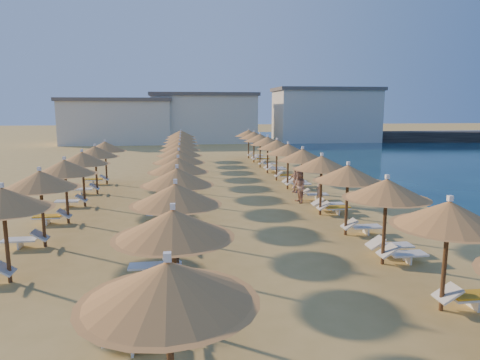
{
  "coord_description": "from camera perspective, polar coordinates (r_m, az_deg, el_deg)",
  "views": [
    {
      "loc": [
        -2.83,
        -18.96,
        5.28
      ],
      "look_at": [
        0.18,
        4.0,
        1.3
      ],
      "focal_mm": 32.0,
      "sensor_mm": 36.0,
      "label": 1
    }
  ],
  "objects": [
    {
      "name": "beachgoer_a",
      "position": [
        23.85,
        10.55,
        -1.3
      ],
      "size": [
        0.5,
        0.64,
        1.55
      ],
      "primitive_type": "imported",
      "rotation": [
        0.0,
        0.0,
        -1.82
      ],
      "color": "tan",
      "rests_on": "ground"
    },
    {
      "name": "ground",
      "position": [
        19.89,
        0.99,
        -5.65
      ],
      "size": [
        220.0,
        220.0,
        0.0
      ],
      "primitive_type": "plane",
      "color": "tan",
      "rests_on": "ground"
    },
    {
      "name": "jetty",
      "position": [
        69.64,
        19.67,
        5.46
      ],
      "size": [
        30.26,
        7.73,
        1.5
      ],
      "primitive_type": "cube",
      "rotation": [
        0.0,
        0.0,
        -0.13
      ],
      "color": "black",
      "rests_on": "ground"
    },
    {
      "name": "beachgoer_b",
      "position": [
        23.91,
        7.84,
        -0.92
      ],
      "size": [
        0.77,
        0.94,
        1.79
      ],
      "primitive_type": "imported",
      "rotation": [
        0.0,
        0.0,
        -1.46
      ],
      "color": "tan",
      "rests_on": "ground"
    },
    {
      "name": "hotel_blocks",
      "position": [
        64.45,
        -1.98,
        8.35
      ],
      "size": [
        46.48,
        9.41,
        8.1
      ],
      "color": "silver",
      "rests_on": "ground"
    },
    {
      "name": "parasol_row_east",
      "position": [
        25.95,
        7.34,
        3.65
      ],
      "size": [
        2.88,
        40.08,
        3.08
      ],
      "color": "brown",
      "rests_on": "ground"
    },
    {
      "name": "beachgoer_c",
      "position": [
        26.77,
        7.4,
        -0.04
      ],
      "size": [
        0.85,
        0.94,
        1.53
      ],
      "primitive_type": "imported",
      "rotation": [
        0.0,
        0.0,
        -0.91
      ],
      "color": "tan",
      "rests_on": "ground"
    },
    {
      "name": "loungers",
      "position": [
        24.84,
        -3.18,
        -1.73
      ],
      "size": [
        15.0,
        37.8,
        0.66
      ],
      "color": "white",
      "rests_on": "ground"
    },
    {
      "name": "parasol_row_west",
      "position": [
        25.09,
        -8.11,
        3.42
      ],
      "size": [
        2.88,
        40.08,
        3.08
      ],
      "color": "brown",
      "rests_on": "ground"
    },
    {
      "name": "parasol_row_inland",
      "position": [
        22.38,
        -21.24,
        2.09
      ],
      "size": [
        2.88,
        19.79,
        3.08
      ],
      "color": "brown",
      "rests_on": "ground"
    }
  ]
}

